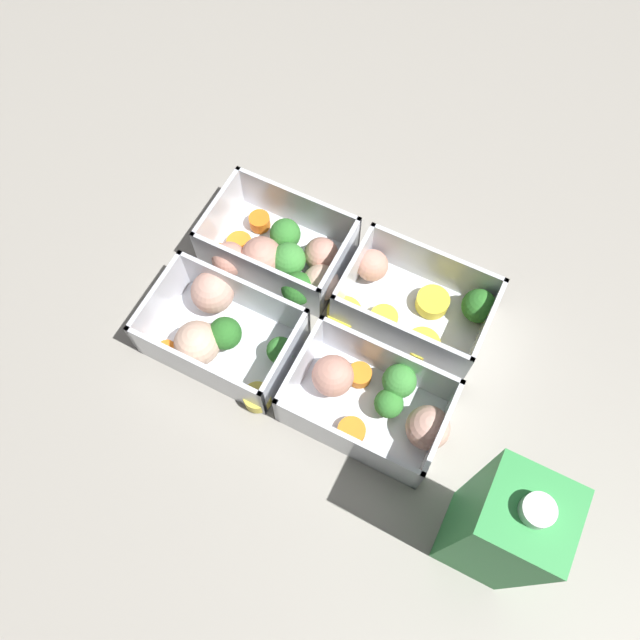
# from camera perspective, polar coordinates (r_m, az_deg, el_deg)

# --- Properties ---
(ground_plane) EXTENTS (4.00, 4.00, 0.00)m
(ground_plane) POSITION_cam_1_polar(r_m,az_deg,el_deg) (0.70, 0.00, -0.75)
(ground_plane) COLOR gray
(container_near_left) EXTENTS (0.18, 0.12, 0.06)m
(container_near_left) POSITION_cam_1_polar(r_m,az_deg,el_deg) (0.69, 8.68, 1.56)
(container_near_left) COLOR silver
(container_near_left) RESTS_ON ground_plane
(container_near_right) EXTENTS (0.17, 0.12, 0.06)m
(container_near_right) POSITION_cam_1_polar(r_m,az_deg,el_deg) (0.71, -3.60, 5.85)
(container_near_right) COLOR silver
(container_near_right) RESTS_ON ground_plane
(container_far_left) EXTENTS (0.17, 0.10, 0.06)m
(container_far_left) POSITION_cam_1_polar(r_m,az_deg,el_deg) (0.64, 5.12, -7.37)
(container_far_left) COLOR silver
(container_far_left) RESTS_ON ground_plane
(container_far_right) EXTENTS (0.16, 0.13, 0.06)m
(container_far_right) POSITION_cam_1_polar(r_m,az_deg,el_deg) (0.68, -9.27, -0.95)
(container_far_right) COLOR silver
(container_far_right) RESTS_ON ground_plane
(juice_carton) EXTENTS (0.07, 0.07, 0.20)m
(juice_carton) POSITION_cam_1_polar(r_m,az_deg,el_deg) (0.56, 16.07, -17.81)
(juice_carton) COLOR green
(juice_carton) RESTS_ON ground_plane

